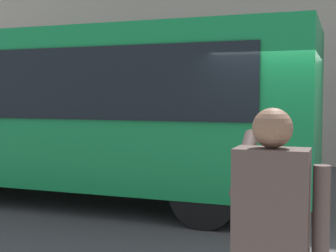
# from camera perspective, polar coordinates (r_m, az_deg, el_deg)

# --- Properties ---
(ground_plane) EXTENTS (60.00, 60.00, 0.00)m
(ground_plane) POSITION_cam_1_polar(r_m,az_deg,el_deg) (7.50, 15.89, -11.33)
(ground_plane) COLOR #38383A
(red_bus) EXTENTS (9.05, 2.54, 3.08)m
(red_bus) POSITION_cam_1_polar(r_m,az_deg,el_deg) (9.13, -12.25, 2.08)
(red_bus) COLOR #0F7238
(red_bus) RESTS_ON ground_plane
(pedestrian_photographer) EXTENTS (0.53, 0.52, 1.70)m
(pedestrian_photographer) POSITION_cam_1_polar(r_m,az_deg,el_deg) (2.78, 12.17, -12.65)
(pedestrian_photographer) COLOR #1E2347
(pedestrian_photographer) RESTS_ON sidewalk_curb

